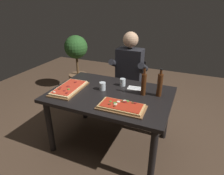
% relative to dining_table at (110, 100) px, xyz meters
% --- Properties ---
extents(ground_plane, '(6.40, 6.40, 0.00)m').
position_rel_dining_table_xyz_m(ground_plane, '(0.00, 0.00, -0.64)').
color(ground_plane, '#4C3828').
extents(dining_table, '(1.40, 0.96, 0.74)m').
position_rel_dining_table_xyz_m(dining_table, '(0.00, 0.00, 0.00)').
color(dining_table, black).
rests_on(dining_table, ground_plane).
extents(pizza_rectangular_front, '(0.49, 0.26, 0.05)m').
position_rel_dining_table_xyz_m(pizza_rectangular_front, '(0.24, -0.27, 0.12)').
color(pizza_rectangular_front, brown).
rests_on(pizza_rectangular_front, dining_table).
extents(pizza_rectangular_left, '(0.31, 0.54, 0.05)m').
position_rel_dining_table_xyz_m(pizza_rectangular_left, '(-0.49, -0.11, 0.12)').
color(pizza_rectangular_left, brown).
rests_on(pizza_rectangular_left, dining_table).
extents(wine_bottle_dark, '(0.06, 0.06, 0.33)m').
position_rel_dining_table_xyz_m(wine_bottle_dark, '(0.36, 0.11, 0.23)').
color(wine_bottle_dark, '#47230F').
rests_on(wine_bottle_dark, dining_table).
extents(oil_bottle_amber, '(0.06, 0.06, 0.32)m').
position_rel_dining_table_xyz_m(oil_bottle_amber, '(0.53, 0.15, 0.23)').
color(oil_bottle_amber, '#47230F').
rests_on(oil_bottle_amber, dining_table).
extents(tumbler_near_camera, '(0.08, 0.08, 0.10)m').
position_rel_dining_table_xyz_m(tumbler_near_camera, '(-0.12, 0.04, 0.14)').
color(tumbler_near_camera, silver).
rests_on(tumbler_near_camera, dining_table).
extents(tumbler_far_side, '(0.07, 0.07, 0.09)m').
position_rel_dining_table_xyz_m(tumbler_far_side, '(0.06, 0.26, 0.14)').
color(tumbler_far_side, silver).
rests_on(tumbler_far_side, dining_table).
extents(napkin_cutlery_set, '(0.19, 0.13, 0.01)m').
position_rel_dining_table_xyz_m(napkin_cutlery_set, '(0.23, 0.23, 0.10)').
color(napkin_cutlery_set, white).
rests_on(napkin_cutlery_set, dining_table).
extents(diner_chair, '(0.44, 0.44, 0.87)m').
position_rel_dining_table_xyz_m(diner_chair, '(-0.03, 0.86, -0.16)').
color(diner_chair, black).
rests_on(diner_chair, ground_plane).
extents(seated_diner, '(0.53, 0.41, 1.33)m').
position_rel_dining_table_xyz_m(seated_diner, '(-0.03, 0.74, 0.10)').
color(seated_diner, '#23232D').
rests_on(seated_diner, ground_plane).
extents(potted_plant_corner, '(0.45, 0.45, 1.12)m').
position_rel_dining_table_xyz_m(potted_plant_corner, '(-1.30, 1.29, -0.00)').
color(potted_plant_corner, '#846042').
rests_on(potted_plant_corner, ground_plane).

